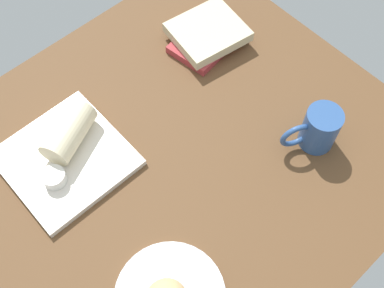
# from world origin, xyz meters

# --- Properties ---
(dining_table) EXTENTS (1.10, 0.90, 0.04)m
(dining_table) POSITION_xyz_m (0.00, 0.00, 0.02)
(dining_table) COLOR brown
(dining_table) RESTS_ON ground
(square_plate) EXTENTS (0.25, 0.25, 0.02)m
(square_plate) POSITION_xyz_m (-0.14, 0.15, 0.05)
(square_plate) COLOR silver
(square_plate) RESTS_ON dining_table
(sauce_cup) EXTENTS (0.05, 0.05, 0.03)m
(sauce_cup) POSITION_xyz_m (-0.19, 0.12, 0.07)
(sauce_cup) COLOR silver
(sauce_cup) RESTS_ON square_plate
(breakfast_wrap) EXTENTS (0.15, 0.12, 0.07)m
(breakfast_wrap) POSITION_xyz_m (-0.10, 0.18, 0.09)
(breakfast_wrap) COLOR beige
(breakfast_wrap) RESTS_ON square_plate
(book_stack) EXTENTS (0.20, 0.18, 0.05)m
(book_stack) POSITION_xyz_m (0.32, 0.19, 0.07)
(book_stack) COLOR #A53338
(book_stack) RESTS_ON dining_table
(coffee_mug) EXTENTS (0.13, 0.08, 0.10)m
(coffee_mug) POSITION_xyz_m (0.30, -0.19, 0.09)
(coffee_mug) COLOR #2D518C
(coffee_mug) RESTS_ON dining_table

